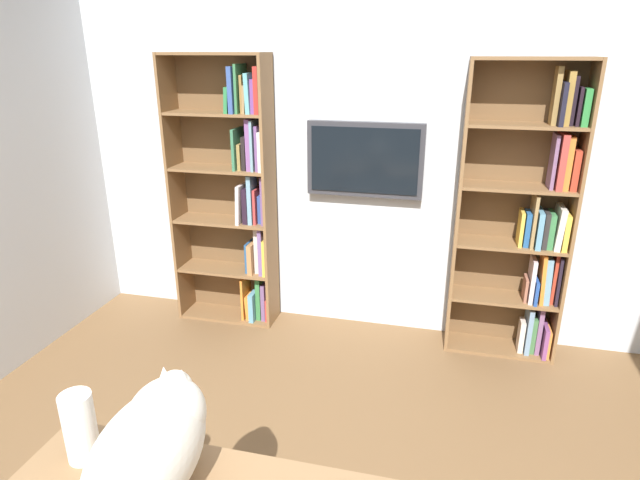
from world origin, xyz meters
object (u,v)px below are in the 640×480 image
bookshelf_left (528,220)px  bookshelf_right (236,194)px  wall_mounted_tv (365,160)px  cat (154,442)px  paper_towel_roll (80,427)px

bookshelf_left → bookshelf_right: 2.12m
bookshelf_left → wall_mounted_tv: bookshelf_left is taller
bookshelf_left → cat: 2.82m
paper_towel_roll → bookshelf_left: bearing=-125.7°
bookshelf_right → wall_mounted_tv: size_ratio=2.45×
bookshelf_right → wall_mounted_tv: bookshelf_right is taller
bookshelf_left → cat: bookshelf_left is taller
bookshelf_left → paper_towel_roll: bookshelf_left is taller
cat → paper_towel_roll: 0.33m
bookshelf_right → wall_mounted_tv: 1.02m
bookshelf_left → wall_mounted_tv: (1.14, -0.09, 0.34)m
bookshelf_left → bookshelf_right: size_ratio=0.99×
bookshelf_right → cat: (-0.72, 2.45, -0.13)m
wall_mounted_tv → paper_towel_roll: (0.58, 2.48, -0.48)m
wall_mounted_tv → paper_towel_roll: 2.59m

